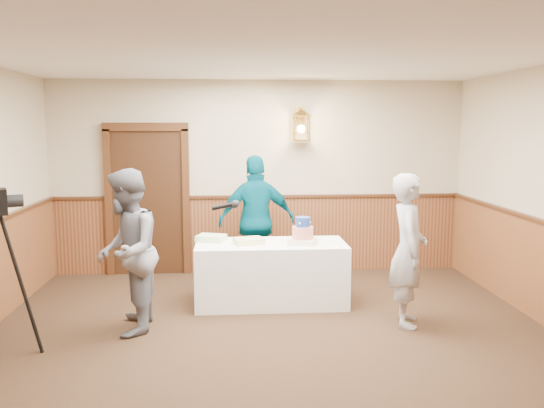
{
  "coord_description": "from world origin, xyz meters",
  "views": [
    {
      "loc": [
        -0.4,
        -4.87,
        2.16
      ],
      "look_at": [
        0.07,
        1.7,
        1.25
      ],
      "focal_mm": 38.0,
      "sensor_mm": 36.0,
      "label": 1
    }
  ],
  "objects_px": {
    "tiered_cake": "(303,233)",
    "sheet_cake_yellow": "(249,241)",
    "display_table": "(271,273)",
    "interviewer": "(127,252)",
    "baker": "(408,250)",
    "sheet_cake_green": "(211,238)",
    "assistant_p": "(257,221)"
  },
  "relations": [
    {
      "from": "display_table",
      "to": "interviewer",
      "type": "xyz_separation_m",
      "value": [
        -1.55,
        -0.86,
        0.48
      ]
    },
    {
      "from": "sheet_cake_yellow",
      "to": "baker",
      "type": "xyz_separation_m",
      "value": [
        1.69,
        -0.81,
        0.04
      ]
    },
    {
      "from": "display_table",
      "to": "interviewer",
      "type": "height_order",
      "value": "interviewer"
    },
    {
      "from": "sheet_cake_yellow",
      "to": "interviewer",
      "type": "distance_m",
      "value": 1.53
    },
    {
      "from": "sheet_cake_green",
      "to": "assistant_p",
      "type": "xyz_separation_m",
      "value": [
        0.59,
        0.69,
        0.09
      ]
    },
    {
      "from": "tiered_cake",
      "to": "sheet_cake_yellow",
      "type": "relative_size",
      "value": 1.15
    },
    {
      "from": "assistant_p",
      "to": "tiered_cake",
      "type": "bearing_deg",
      "value": 110.37
    },
    {
      "from": "baker",
      "to": "tiered_cake",
      "type": "bearing_deg",
      "value": 64.76
    },
    {
      "from": "tiered_cake",
      "to": "sheet_cake_yellow",
      "type": "distance_m",
      "value": 0.65
    },
    {
      "from": "sheet_cake_yellow",
      "to": "sheet_cake_green",
      "type": "relative_size",
      "value": 1.03
    },
    {
      "from": "interviewer",
      "to": "baker",
      "type": "bearing_deg",
      "value": 88.38
    },
    {
      "from": "tiered_cake",
      "to": "assistant_p",
      "type": "bearing_deg",
      "value": 118.91
    },
    {
      "from": "sheet_cake_green",
      "to": "assistant_p",
      "type": "bearing_deg",
      "value": 49.46
    },
    {
      "from": "tiered_cake",
      "to": "sheet_cake_yellow",
      "type": "bearing_deg",
      "value": 176.75
    },
    {
      "from": "sheet_cake_green",
      "to": "interviewer",
      "type": "distance_m",
      "value": 1.32
    },
    {
      "from": "sheet_cake_green",
      "to": "assistant_p",
      "type": "relative_size",
      "value": 0.19
    },
    {
      "from": "sheet_cake_yellow",
      "to": "sheet_cake_green",
      "type": "xyz_separation_m",
      "value": [
        -0.45,
        0.19,
        0.0
      ]
    },
    {
      "from": "display_table",
      "to": "sheet_cake_yellow",
      "type": "xyz_separation_m",
      "value": [
        -0.27,
        -0.04,
        0.41
      ]
    },
    {
      "from": "baker",
      "to": "interviewer",
      "type": "bearing_deg",
      "value": 101.52
    },
    {
      "from": "baker",
      "to": "display_table",
      "type": "bearing_deg",
      "value": 70.43
    },
    {
      "from": "tiered_cake",
      "to": "sheet_cake_green",
      "type": "distance_m",
      "value": 1.12
    },
    {
      "from": "display_table",
      "to": "sheet_cake_green",
      "type": "xyz_separation_m",
      "value": [
        -0.72,
        0.16,
        0.41
      ]
    },
    {
      "from": "display_table",
      "to": "sheet_cake_green",
      "type": "bearing_deg",
      "value": 167.82
    },
    {
      "from": "display_table",
      "to": "tiered_cake",
      "type": "bearing_deg",
      "value": -11.07
    },
    {
      "from": "sheet_cake_green",
      "to": "baker",
      "type": "relative_size",
      "value": 0.2
    },
    {
      "from": "display_table",
      "to": "tiered_cake",
      "type": "distance_m",
      "value": 0.63
    },
    {
      "from": "sheet_cake_green",
      "to": "assistant_p",
      "type": "distance_m",
      "value": 0.91
    },
    {
      "from": "display_table",
      "to": "tiered_cake",
      "type": "xyz_separation_m",
      "value": [
        0.38,
        -0.07,
        0.5
      ]
    },
    {
      "from": "sheet_cake_yellow",
      "to": "sheet_cake_green",
      "type": "height_order",
      "value": "sheet_cake_green"
    },
    {
      "from": "interviewer",
      "to": "assistant_p",
      "type": "bearing_deg",
      "value": 138.19
    },
    {
      "from": "sheet_cake_yellow",
      "to": "interviewer",
      "type": "height_order",
      "value": "interviewer"
    },
    {
      "from": "interviewer",
      "to": "assistant_p",
      "type": "distance_m",
      "value": 2.22
    }
  ]
}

